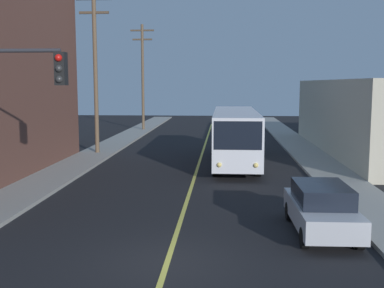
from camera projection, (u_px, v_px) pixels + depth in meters
ground_plane at (167, 263)px, 12.93m from camera, size 120.00×120.00×0.00m
sidewalk_left at (45, 181)px, 23.30m from camera, size 2.50×90.00×0.15m
sidewalk_right at (345, 186)px, 22.32m from camera, size 2.50×90.00×0.15m
lane_stripe_center at (198, 167)px, 27.77m from camera, size 0.16×60.00×0.01m
city_bus at (235, 134)px, 28.96m from camera, size 2.59×12.16×3.20m
parked_car_silver at (321, 208)px, 15.37m from camera, size 1.87×4.43×1.62m
utility_pole_mid at (95, 65)px, 31.95m from camera, size 2.40×0.28×10.90m
utility_pole_far at (143, 72)px, 48.52m from camera, size 2.40×0.28×10.67m
traffic_signal_left_corner at (0, 101)px, 14.64m from camera, size 3.75×0.48×6.00m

